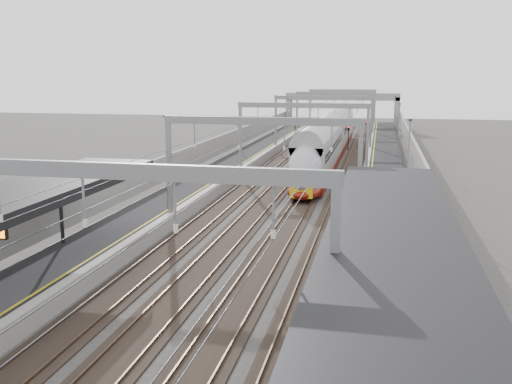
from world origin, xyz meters
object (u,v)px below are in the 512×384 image
at_px(signal_green, 295,128).
at_px(train, 329,143).
at_px(bench, 397,303).
at_px(overbridge, 342,101).

bearing_deg(signal_green, train, -68.89).
distance_m(bench, signal_green, 66.12).
height_order(overbridge, train, overbridge).
distance_m(overbridge, bench, 92.66).
xyz_separation_m(bench, signal_green, (-13.57, 64.71, 0.92)).
xyz_separation_m(overbridge, signal_green, (-5.20, -27.50, -2.89)).
bearing_deg(signal_green, overbridge, 79.29).
bearing_deg(overbridge, signal_green, -100.71).
relative_size(bench, signal_green, 0.48).
bearing_deg(overbridge, bench, -84.81).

